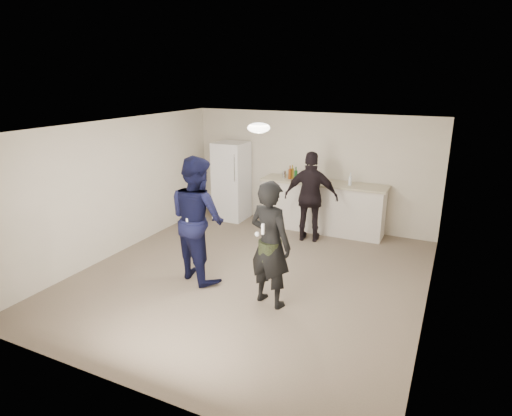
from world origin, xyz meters
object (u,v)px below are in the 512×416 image
at_px(counter, 322,207).
at_px(woman, 270,244).
at_px(man, 198,219).
at_px(shaker, 284,174).
at_px(fridge, 232,181).
at_px(spectator, 311,197).

bearing_deg(counter, woman, -85.92).
height_order(man, woman, man).
relative_size(counter, man, 1.27).
height_order(shaker, woman, woman).
bearing_deg(fridge, shaker, 1.47).
xyz_separation_m(counter, man, (-1.17, -3.05, 0.50)).
distance_m(counter, shaker, 1.09).
bearing_deg(woman, shaker, -56.84).
height_order(counter, spectator, spectator).
relative_size(counter, fridge, 1.44).
bearing_deg(fridge, spectator, -15.20).
relative_size(counter, shaker, 15.29).
relative_size(woman, spectator, 1.02).
height_order(fridge, spectator, spectator).
bearing_deg(counter, man, -110.97).
distance_m(shaker, woman, 3.50).
height_order(counter, fridge, fridge).
bearing_deg(fridge, counter, 1.84).
height_order(man, spectator, man).
bearing_deg(shaker, woman, -71.30).
bearing_deg(shaker, spectator, -36.25).
bearing_deg(woman, counter, -71.46).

